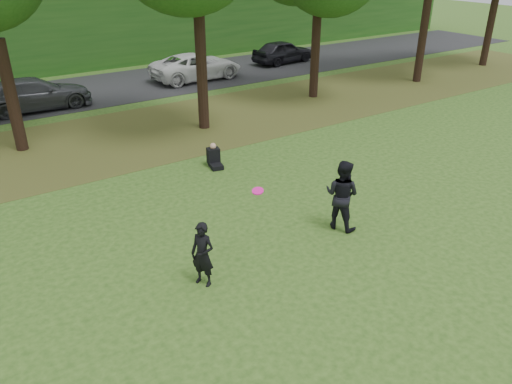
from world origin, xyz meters
TOP-DOWN VIEW (x-y plane):
  - ground at (0.00, 0.00)m, footprint 120.00×120.00m
  - leaf_litter at (0.00, 13.00)m, footprint 60.00×7.00m
  - street at (0.00, 21.00)m, footprint 70.00×7.00m
  - far_hedge at (0.00, 27.00)m, footprint 70.00×3.00m
  - player_left at (-1.24, 2.60)m, footprint 0.61×0.68m
  - player_right at (3.10, 2.81)m, footprint 1.06×1.17m
  - parked_cars at (-0.21, 19.80)m, footprint 38.85×4.11m
  - frisbee at (0.22, 2.57)m, footprint 0.32×0.33m
  - seated_person at (2.32, 8.44)m, footprint 0.55×0.80m

SIDE VIEW (x-z plane):
  - ground at x=0.00m, z-range 0.00..0.00m
  - leaf_litter at x=0.00m, z-range 0.00..0.01m
  - street at x=0.00m, z-range 0.00..0.02m
  - seated_person at x=2.32m, z-range -0.10..0.73m
  - parked_cars at x=-0.21m, z-range -0.01..1.51m
  - player_left at x=-1.24m, z-range 0.00..1.57m
  - player_right at x=3.10m, z-range 0.00..1.98m
  - frisbee at x=0.22m, z-range 1.93..2.05m
  - far_hedge at x=0.00m, z-range 0.00..5.00m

